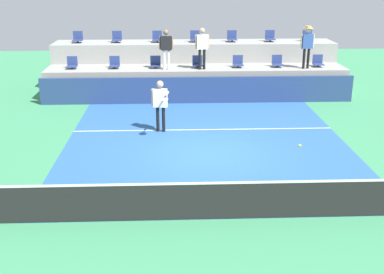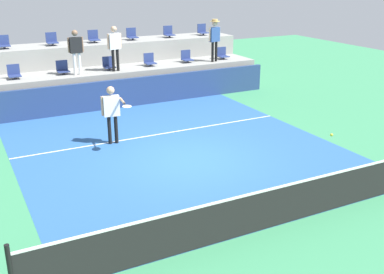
% 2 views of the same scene
% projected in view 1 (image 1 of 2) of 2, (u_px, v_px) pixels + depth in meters
% --- Properties ---
extents(ground_plane, '(40.00, 40.00, 0.00)m').
position_uv_depth(ground_plane, '(208.00, 155.00, 14.67)').
color(ground_plane, '#388456').
extents(court_inner_paint, '(9.00, 10.00, 0.01)m').
position_uv_depth(court_inner_paint, '(206.00, 143.00, 15.61)').
color(court_inner_paint, '#285693').
rests_on(court_inner_paint, ground_plane).
extents(court_service_line, '(9.00, 0.06, 0.00)m').
position_uv_depth(court_service_line, '(203.00, 130.00, 16.93)').
color(court_service_line, white).
rests_on(court_service_line, ground_plane).
extents(tennis_net, '(10.48, 0.08, 1.07)m').
position_uv_depth(tennis_net, '(222.00, 199.00, 10.73)').
color(tennis_net, black).
rests_on(tennis_net, ground_plane).
extents(sponsor_backboard, '(13.00, 0.16, 1.10)m').
position_uv_depth(sponsor_backboard, '(198.00, 90.00, 20.15)').
color(sponsor_backboard, navy).
rests_on(sponsor_backboard, ground_plane).
extents(seating_tier_lower, '(13.00, 1.80, 1.25)m').
position_uv_depth(seating_tier_lower, '(196.00, 81.00, 21.35)').
color(seating_tier_lower, gray).
rests_on(seating_tier_lower, ground_plane).
extents(seating_tier_upper, '(13.00, 1.80, 2.10)m').
position_uv_depth(seating_tier_upper, '(194.00, 64.00, 22.91)').
color(seating_tier_upper, gray).
rests_on(seating_tier_upper, ground_plane).
extents(stadium_chair_lower_far_left, '(0.44, 0.40, 0.52)m').
position_uv_depth(stadium_chair_lower_far_left, '(72.00, 64.00, 20.80)').
color(stadium_chair_lower_far_left, '#2D2D33').
rests_on(stadium_chair_lower_far_left, seating_tier_lower).
extents(stadium_chair_lower_left, '(0.44, 0.40, 0.52)m').
position_uv_depth(stadium_chair_lower_left, '(115.00, 63.00, 20.87)').
color(stadium_chair_lower_left, '#2D2D33').
rests_on(stadium_chair_lower_left, seating_tier_lower).
extents(stadium_chair_lower_mid_left, '(0.44, 0.40, 0.52)m').
position_uv_depth(stadium_chair_lower_mid_left, '(155.00, 63.00, 20.94)').
color(stadium_chair_lower_mid_left, '#2D2D33').
rests_on(stadium_chair_lower_mid_left, seating_tier_lower).
extents(stadium_chair_lower_center, '(0.44, 0.40, 0.52)m').
position_uv_depth(stadium_chair_lower_center, '(198.00, 63.00, 21.01)').
color(stadium_chair_lower_center, '#2D2D33').
rests_on(stadium_chair_lower_center, seating_tier_lower).
extents(stadium_chair_lower_mid_right, '(0.44, 0.40, 0.52)m').
position_uv_depth(stadium_chair_lower_mid_right, '(238.00, 62.00, 21.08)').
color(stadium_chair_lower_mid_right, '#2D2D33').
rests_on(stadium_chair_lower_mid_right, seating_tier_lower).
extents(stadium_chair_lower_right, '(0.44, 0.40, 0.52)m').
position_uv_depth(stadium_chair_lower_right, '(277.00, 62.00, 21.15)').
color(stadium_chair_lower_right, '#2D2D33').
rests_on(stadium_chair_lower_right, seating_tier_lower).
extents(stadium_chair_lower_far_right, '(0.44, 0.40, 0.52)m').
position_uv_depth(stadium_chair_lower_far_right, '(318.00, 62.00, 21.22)').
color(stadium_chair_lower_far_right, '#2D2D33').
rests_on(stadium_chair_lower_far_right, seating_tier_lower).
extents(stadium_chair_upper_far_left, '(0.44, 0.40, 0.52)m').
position_uv_depth(stadium_chair_upper_far_left, '(78.00, 38.00, 22.22)').
color(stadium_chair_upper_far_left, '#2D2D33').
rests_on(stadium_chair_upper_far_left, seating_tier_upper).
extents(stadium_chair_upper_left, '(0.44, 0.40, 0.52)m').
position_uv_depth(stadium_chair_upper_left, '(117.00, 38.00, 22.29)').
color(stadium_chair_upper_left, '#2D2D33').
rests_on(stadium_chair_upper_left, seating_tier_upper).
extents(stadium_chair_upper_mid_left, '(0.44, 0.40, 0.52)m').
position_uv_depth(stadium_chair_upper_mid_left, '(157.00, 38.00, 22.36)').
color(stadium_chair_upper_mid_left, '#2D2D33').
rests_on(stadium_chair_upper_mid_left, seating_tier_upper).
extents(stadium_chair_upper_center, '(0.44, 0.40, 0.52)m').
position_uv_depth(stadium_chair_upper_center, '(195.00, 37.00, 22.43)').
color(stadium_chair_upper_center, '#2D2D33').
rests_on(stadium_chair_upper_center, seating_tier_upper).
extents(stadium_chair_upper_mid_right, '(0.44, 0.40, 0.52)m').
position_uv_depth(stadium_chair_upper_mid_right, '(232.00, 37.00, 22.50)').
color(stadium_chair_upper_mid_right, '#2D2D33').
rests_on(stadium_chair_upper_mid_right, seating_tier_upper).
extents(stadium_chair_upper_right, '(0.44, 0.40, 0.52)m').
position_uv_depth(stadium_chair_upper_right, '(270.00, 37.00, 22.57)').
color(stadium_chair_upper_right, '#2D2D33').
rests_on(stadium_chair_upper_right, seating_tier_upper).
extents(stadium_chair_upper_far_right, '(0.44, 0.40, 0.52)m').
position_uv_depth(stadium_chair_upper_far_right, '(307.00, 37.00, 22.64)').
color(stadium_chair_upper_far_right, '#2D2D33').
rests_on(stadium_chair_upper_far_right, seating_tier_upper).
extents(tennis_player, '(0.62, 1.27, 1.79)m').
position_uv_depth(tennis_player, '(160.00, 101.00, 16.37)').
color(tennis_player, black).
rests_on(tennis_player, ground_plane).
extents(spectator_in_white, '(0.59, 0.23, 1.68)m').
position_uv_depth(spectator_in_white, '(166.00, 46.00, 20.33)').
color(spectator_in_white, white).
rests_on(spectator_in_white, seating_tier_lower).
extents(spectator_in_grey, '(0.61, 0.26, 1.74)m').
position_uv_depth(spectator_in_grey, '(202.00, 44.00, 20.38)').
color(spectator_in_grey, black).
rests_on(spectator_in_grey, seating_tier_lower).
extents(spectator_with_hat, '(0.61, 0.48, 1.80)m').
position_uv_depth(spectator_with_hat, '(307.00, 42.00, 20.53)').
color(spectator_with_hat, black).
rests_on(spectator_with_hat, seating_tier_lower).
extents(tennis_ball, '(0.07, 0.07, 0.07)m').
position_uv_depth(tennis_ball, '(300.00, 146.00, 11.03)').
color(tennis_ball, '#CCE033').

